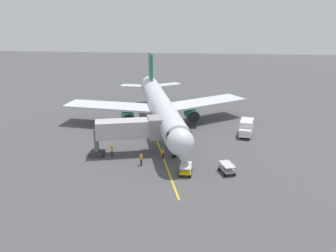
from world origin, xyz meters
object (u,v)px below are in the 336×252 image
box_truck_starboard_side (246,128)px  jet_bridge (135,129)px  airplane (161,106)px  baggage_cart_near_nose (227,168)px  baggage_cart_portside (186,169)px  baggage_cart_rear_apron (189,108)px  ground_crew_wing_walker (141,159)px  ground_crew_marshaller (163,153)px  ground_crew_loader (112,151)px

box_truck_starboard_side → jet_bridge: bearing=29.3°
airplane → baggage_cart_near_nose: 21.16m
baggage_cart_portside → box_truck_starboard_side: bearing=-119.9°
baggage_cart_rear_apron → airplane: bearing=69.8°
airplane → box_truck_starboard_side: bearing=169.7°
ground_crew_wing_walker → baggage_cart_near_nose: size_ratio=0.59×
ground_crew_marshaller → baggage_cart_portside: ground_crew_marshaller is taller
ground_crew_marshaller → baggage_cart_portside: 5.89m
jet_bridge → baggage_cart_rear_apron: jet_bridge is taller
ground_crew_loader → baggage_cart_near_nose: bearing=166.8°
box_truck_starboard_side → ground_crew_wing_walker: bearing=42.0°
jet_bridge → ground_crew_wing_walker: (-1.62, 4.32, -2.88)m
jet_bridge → baggage_cart_portside: jet_bridge is taller
baggage_cart_near_nose → baggage_cart_rear_apron: (6.45, -29.92, 0.00)m
ground_crew_marshaller → box_truck_starboard_side: 17.07m
ground_crew_wing_walker → airplane: bearing=-92.3°
ground_crew_wing_walker → baggage_cart_near_nose: ground_crew_wing_walker is taller
ground_crew_marshaller → ground_crew_loader: bearing=-0.1°
airplane → ground_crew_wing_walker: bearing=87.7°
ground_crew_loader → ground_crew_marshaller: bearing=179.9°
ground_crew_loader → baggage_cart_rear_apron: 27.89m
baggage_cart_near_nose → jet_bridge: bearing=-22.8°
ground_crew_marshaller → baggage_cart_portside: size_ratio=0.65×
airplane → ground_crew_loader: (5.40, 14.01, -3.12)m
airplane → baggage_cart_portside: size_ratio=15.08×
baggage_cart_rear_apron → jet_bridge: bearing=74.5°
baggage_cart_near_nose → box_truck_starboard_side: size_ratio=0.60×
ground_crew_loader → baggage_cart_portside: 11.92m
ground_crew_marshaller → box_truck_starboard_side: size_ratio=0.35×
airplane → ground_crew_wing_walker: (0.67, 16.60, -3.12)m
baggage_cart_near_nose → ground_crew_wing_walker: bearing=-6.1°
baggage_cart_near_nose → baggage_cart_rear_apron: bearing=-77.8°
airplane → baggage_cart_portside: 19.81m
jet_bridge → ground_crew_wing_walker: size_ratio=6.70×
jet_bridge → ground_crew_loader: 4.57m
ground_crew_marshaller → baggage_cart_rear_apron: size_ratio=0.59×
baggage_cart_near_nose → baggage_cart_portside: size_ratio=1.11×
ground_crew_marshaller → ground_crew_loader: (7.42, -0.01, 0.00)m
airplane → baggage_cart_near_nose: (-10.89, 17.83, -3.35)m
ground_crew_marshaller → baggage_cart_near_nose: 9.66m
ground_crew_loader → baggage_cart_rear_apron: (-9.84, -26.09, -0.23)m
jet_bridge → baggage_cart_rear_apron: bearing=-105.5°
airplane → ground_crew_loader: 15.33m
ground_crew_loader → baggage_cart_near_nose: (-16.29, 3.82, -0.23)m
ground_crew_wing_walker → ground_crew_loader: (4.73, -2.60, 0.00)m
ground_crew_marshaller → ground_crew_wing_walker: size_ratio=1.00×
jet_bridge → box_truck_starboard_side: jet_bridge is taller
ground_crew_wing_walker → ground_crew_loader: same height
ground_crew_loader → baggage_cart_rear_apron: bearing=-110.7°
ground_crew_wing_walker → box_truck_starboard_side: 20.79m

